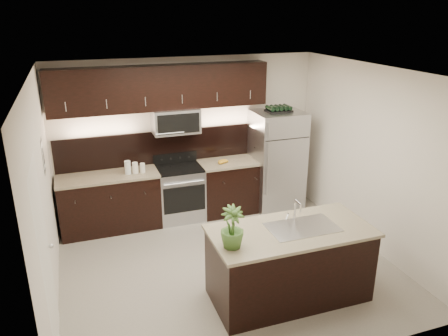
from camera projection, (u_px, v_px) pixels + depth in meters
The scene contains 12 objects.
ground at pixel (227, 265), 6.18m from camera, with size 4.50×4.50×0.00m, color gray.
room_walls at pixel (220, 153), 5.53m from camera, with size 4.52×4.02×2.71m.
counter_run at pixel (168, 194), 7.38m from camera, with size 3.51×0.65×0.94m.
upper_fixtures at pixel (163, 94), 6.94m from camera, with size 3.49×0.40×1.66m.
island at pixel (289, 263), 5.38m from camera, with size 1.96×0.96×0.94m.
sink_faucet at pixel (302, 226), 5.26m from camera, with size 0.84×0.50×0.28m.
refrigerator at pixel (276, 160), 7.79m from camera, with size 0.85×0.77×1.76m, color #B2B2B7.
wine_rack at pixel (279, 109), 7.47m from camera, with size 0.43×0.27×0.10m.
plant at pixel (232, 227), 4.75m from camera, with size 0.27×0.27×0.48m, color #3B5E25.
canisters at pixel (133, 168), 6.96m from camera, with size 0.32×0.10×0.22m.
french_press at pixel (257, 153), 7.63m from camera, with size 0.10×0.10×0.29m.
bananas at pixel (220, 162), 7.41m from camera, with size 0.20×0.16×0.06m, color #C3891B.
Camera 1 is at (-1.79, -5.02, 3.42)m, focal length 35.00 mm.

